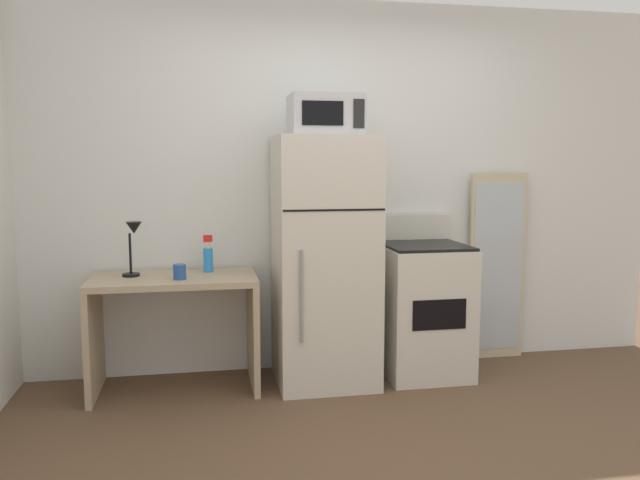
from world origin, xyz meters
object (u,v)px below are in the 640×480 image
Objects in this scene: spray_bottle at (208,257)px; microwave at (325,115)px; leaning_mirror at (497,267)px; oven_range at (423,308)px; desk_lamp at (133,239)px; refrigerator at (325,261)px; desk at (175,312)px; coffee_mug at (180,272)px.

microwave is (0.76, -0.17, 0.93)m from spray_bottle.
spray_bottle is at bearing 167.11° from microwave.
leaning_mirror reaches higher than spray_bottle.
spray_bottle is 1.53m from oven_range.
leaning_mirror is (2.61, 0.21, -0.29)m from desk_lamp.
desk_lamp is at bearing 178.63° from oven_range.
leaning_mirror is (0.67, 0.26, 0.23)m from oven_range.
microwave is (0.00, -0.02, 0.96)m from refrigerator.
desk is at bearing 178.48° from refrigerator.
spray_bottle is 0.78m from refrigerator.
desk_lamp is at bearing 175.92° from microwave.
spray_bottle is at bearing 168.62° from refrigerator.
coffee_mug is (0.29, -0.15, -0.19)m from desk_lamp.
coffee_mug is 1.37m from microwave.
leaning_mirror is at bearing 4.57° from desk_lamp.
desk_lamp is (-0.25, 0.04, 0.48)m from desk.
microwave is (1.23, -0.09, 0.79)m from desk_lamp.
desk is 4.23× the size of spray_bottle.
refrigerator is at bearing -168.68° from leaning_mirror.
leaning_mirror is at bearing 12.16° from microwave.
coffee_mug reaches higher than desk.
refrigerator is (0.94, 0.09, 0.03)m from coffee_mug.
refrigerator is at bearing -11.38° from spray_bottle.
microwave reaches higher than leaning_mirror.
microwave is at bearing -176.61° from oven_range.
desk is at bearing 179.81° from oven_range.
coffee_mug is at bearing -176.23° from oven_range.
microwave reaches higher than oven_range.
desk is 0.64× the size of refrigerator.
desk_lamp reaches higher than coffee_mug.
microwave is 0.33× the size of leaning_mirror.
microwave is 1.49m from oven_range.
oven_range is (1.69, -0.01, -0.05)m from desk.
spray_bottle is 0.54× the size of microwave.
oven_range is (0.71, 0.04, -1.32)m from microwave.
microwave is at bearing -12.89° from spray_bottle.
leaning_mirror is at bearing 3.26° from spray_bottle.
microwave reaches higher than desk.
refrigerator is 1.50× the size of oven_range.
coffee_mug is 0.95m from refrigerator.
oven_range is 0.76m from leaning_mirror.
coffee_mug is at bearing -175.95° from microwave.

